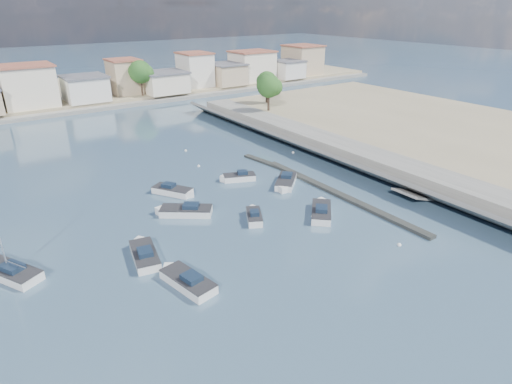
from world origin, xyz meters
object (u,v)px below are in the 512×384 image
Objects in this scene: motorboat_b at (254,216)px; motorboat_e at (144,254)px; motorboat_d at (286,182)px; motorboat_h at (321,211)px; motorboat_c at (183,211)px; sailboat at (6,271)px; motorboat_g at (174,191)px; motorboat_a at (186,280)px; motorboat_f at (238,178)px.

motorboat_e is (-12.36, -0.43, 0.00)m from motorboat_b.
motorboat_h is at bearing -102.74° from motorboat_d.
motorboat_b is at bearing -43.92° from motorboat_c.
sailboat is at bearing 158.40° from motorboat_e.
motorboat_h is (19.03, -2.79, 0.00)m from motorboat_e.
motorboat_h is (6.67, -3.22, 0.00)m from motorboat_b.
motorboat_c is 5.73m from motorboat_g.
motorboat_b and motorboat_h have the same top height.
motorboat_h is (12.25, -8.59, -0.00)m from motorboat_c.
motorboat_h is (17.77, 2.98, -0.00)m from motorboat_a.
motorboat_b is 10.12m from motorboat_d.
sailboat is at bearing -166.72° from motorboat_f.
motorboat_b is 11.15m from motorboat_f.
motorboat_f is (10.11, 4.82, -0.00)m from motorboat_c.
motorboat_f is at bearing 13.28° from sailboat.
motorboat_g is at bearing 110.47° from motorboat_b.
motorboat_a is 1.49× the size of motorboat_b.
motorboat_e is (-1.27, 5.77, -0.00)m from motorboat_a.
motorboat_h is 0.56× the size of sailboat.
motorboat_e is 11.30m from sailboat.
motorboat_c is at bearing -154.52° from motorboat_f.
motorboat_g is (8.29, 11.34, 0.00)m from motorboat_e.
motorboat_g is 17.74m from motorboat_h.
motorboat_a is at bearing -149.66° from motorboat_d.
sailboat is (-27.39, -6.46, 0.03)m from motorboat_f.
motorboat_f is 0.51× the size of sailboat.
motorboat_g is at bearing 20.89° from sailboat.
motorboat_f is (-4.08, 4.87, 0.00)m from motorboat_d.
motorboat_e is 14.04m from motorboat_g.
motorboat_c is 17.36m from sailboat.
sailboat is (-10.51, 4.16, 0.03)m from motorboat_e.
motorboat_b is 0.86× the size of motorboat_f.
motorboat_d is at bearing 31.79° from motorboat_b.
motorboat_a is 1.02× the size of motorboat_e.
motorboat_h is (-1.93, -8.54, 0.00)m from motorboat_d.
motorboat_e is 0.64× the size of sailboat.
motorboat_d and motorboat_g have the same top height.
motorboat_h is at bearing -80.91° from motorboat_f.
motorboat_e is 1.26× the size of motorboat_f.
motorboat_c is 1.12× the size of motorboat_h.
motorboat_a and motorboat_h have the same top height.
motorboat_a is 22.64m from motorboat_f.
motorboat_b and motorboat_d have the same top height.
motorboat_c is (-5.59, 5.38, 0.00)m from motorboat_b.
motorboat_d is (19.70, 11.53, -0.00)m from motorboat_a.
motorboat_d is at bearing 30.34° from motorboat_a.
motorboat_b is 7.76m from motorboat_c.
motorboat_b is at bearing -9.27° from sailboat.
motorboat_e and motorboat_f have the same top height.
motorboat_d is (8.60, 5.33, -0.00)m from motorboat_b.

